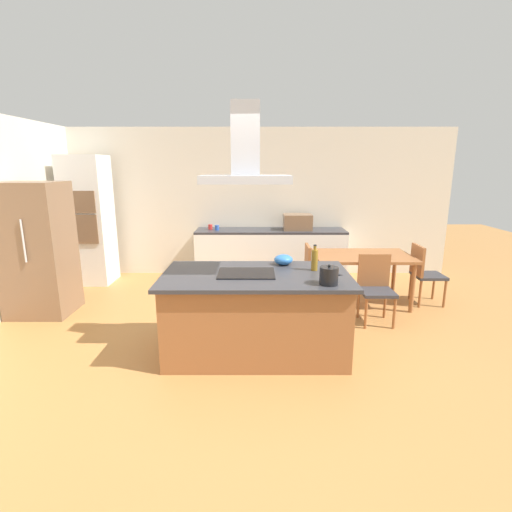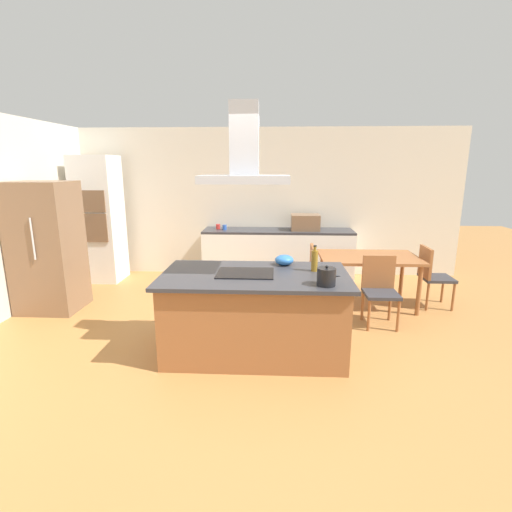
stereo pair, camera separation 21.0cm
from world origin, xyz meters
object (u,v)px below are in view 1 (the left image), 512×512
Objects in this scene: cooktop at (247,273)px; chair_facing_island at (376,284)px; coffee_mug_blue at (218,228)px; chair_at_right_end at (424,271)px; wall_oven_stack at (90,220)px; refrigerator at (39,249)px; olive_oil_bottle at (315,260)px; countertop_microwave at (298,222)px; coffee_mug_red at (211,227)px; dining_table at (363,260)px; range_hood at (247,158)px; tea_kettle at (330,276)px; mixing_bowl at (284,260)px; chair_at_left_end at (301,271)px.

chair_facing_island is at bearing 27.53° from cooktop.
coffee_mug_blue is 0.10× the size of chair_at_right_end.
refrigerator is at bearing -93.09° from wall_oven_stack.
cooktop is 0.77m from olive_oil_bottle.
chair_at_right_end is at bearing -37.65° from countertop_microwave.
coffee_mug_red is at bearing 39.16° from refrigerator.
wall_oven_stack reaches higher than olive_oil_bottle.
coffee_mug_blue is (0.13, -0.08, 0.00)m from coffee_mug_red.
chair_facing_island reaches higher than dining_table.
refrigerator is at bearing 164.20° from olive_oil_bottle.
coffee_mug_blue is at bearing 36.33° from refrigerator.
olive_oil_bottle is at bearing 10.53° from range_hood.
tea_kettle is 1.08× the size of mixing_bowl.
chair_at_right_end is 0.99× the size of range_hood.
countertop_microwave is 1.45m from coffee_mug_blue.
chair_at_right_end is (0.92, -0.00, -0.16)m from dining_table.
cooktop is 6.67× the size of coffee_mug_red.
cooktop is 1.76m from chair_at_left_end.
wall_oven_stack reaches higher than countertop_microwave.
olive_oil_bottle is at bearing -142.82° from chair_at_right_end.
mixing_bowl is at bearing -152.06° from chair_at_right_end.
mixing_bowl is 1.42m from chair_facing_island.
coffee_mug_blue is at bearing 101.88° from range_hood.
countertop_microwave is at bearing 121.58° from dining_table.
coffee_mug_red is 2.78m from dining_table.
mixing_bowl is at bearing -13.21° from refrigerator.
tea_kettle is 0.26× the size of range_hood.
chair_facing_island is (4.47, -1.77, -0.59)m from wall_oven_stack.
mixing_bowl reaches higher than chair_at_left_end.
mixing_bowl is at bearing -158.86° from chair_facing_island.
coffee_mug_blue is (-1.45, -0.04, -0.09)m from countertop_microwave.
dining_table is (1.67, 1.54, -0.24)m from cooktop.
chair_facing_island is at bearing -143.99° from chair_at_right_end.
cooktop is at bearing -78.12° from coffee_mug_blue.
refrigerator reaches higher than cooktop.
chair_at_right_end is at bearing 30.70° from range_hood.
range_hood reaches higher than countertop_microwave.
olive_oil_bottle is 1.32m from range_hood.
cooktop is 3.01m from coffee_mug_red.
cooktop reaches higher than chair_facing_island.
coffee_mug_blue is at bearing 5.03° from wall_oven_stack.
chair_at_left_end is 1.00× the size of chair_at_right_end.
cooktop is 0.89m from tea_kettle.
olive_oil_bottle is 0.13× the size of wall_oven_stack.
refrigerator is 3.68m from chair_at_left_end.
cooktop is at bearing -137.39° from mixing_bowl.
coffee_mug_blue is 2.83m from refrigerator.
coffee_mug_blue is 1.93m from chair_at_left_end.
wall_oven_stack is at bearing 140.07° from tea_kettle.
refrigerator is 2.04× the size of chair_at_left_end.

